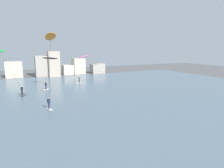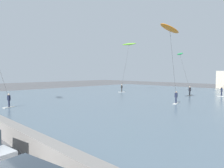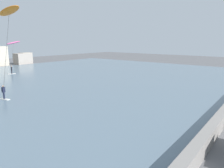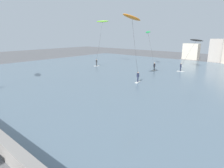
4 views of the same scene
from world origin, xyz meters
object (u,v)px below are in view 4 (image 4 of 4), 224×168
Objects in this scene: kitesurfer_orange at (132,22)px; kitesurfer_green at (149,36)px; kitesurfer_black at (195,43)px; kitesurfer_lime at (102,25)px.

kitesurfer_green is (-5.86, 14.33, -1.95)m from kitesurfer_orange.
kitesurfer_orange is 1.57× the size of kitesurfer_black.
kitesurfer_green is at bearing -155.61° from kitesurfer_black.
kitesurfer_orange is at bearing -67.77° from kitesurfer_green.
kitesurfer_orange is 1.24× the size of kitesurfer_green.
kitesurfer_black is 20.14m from kitesurfer_lime.
kitesurfer_orange is 18.61m from kitesurfer_lime.
kitesurfer_lime is (-9.71, -4.15, 2.35)m from kitesurfer_green.
kitesurfer_orange is 15.61m from kitesurfer_green.
kitesurfer_black is (2.57, 18.15, -3.20)m from kitesurfer_orange.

